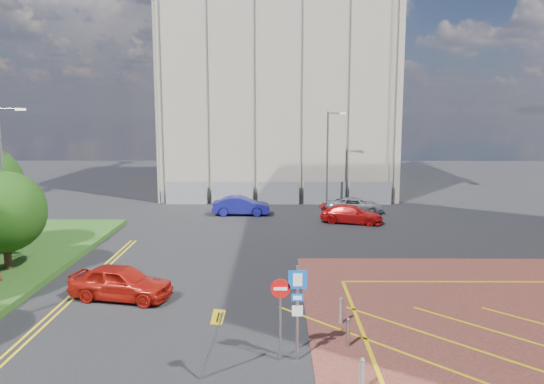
{
  "coord_description": "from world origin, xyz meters",
  "views": [
    {
      "loc": [
        -0.19,
        -15.34,
        8.11
      ],
      "look_at": [
        -0.35,
        4.84,
        4.99
      ],
      "focal_mm": 35.0,
      "sensor_mm": 36.0,
      "label": 1
    }
  ],
  "objects_px": {
    "lamp_left_far": "(4,177)",
    "sign_cluster": "(291,303)",
    "tree_c": "(4,212)",
    "car_red_back": "(352,214)",
    "car_silver_back": "(355,205)",
    "warning_sign": "(214,335)",
    "car_red_left": "(121,282)",
    "lamp_back": "(328,156)",
    "car_blue_back": "(241,206)"
  },
  "relations": [
    {
      "from": "lamp_left_far",
      "to": "sign_cluster",
      "type": "distance_m",
      "value": 18.58
    },
    {
      "from": "tree_c",
      "to": "car_red_back",
      "type": "distance_m",
      "value": 22.63
    },
    {
      "from": "sign_cluster",
      "to": "car_silver_back",
      "type": "bearing_deg",
      "value": 77.13
    },
    {
      "from": "lamp_left_far",
      "to": "car_silver_back",
      "type": "xyz_separation_m",
      "value": [
        20.47,
        14.17,
        -4.04
      ]
    },
    {
      "from": "warning_sign",
      "to": "car_red_left",
      "type": "distance_m",
      "value": 8.44
    },
    {
      "from": "lamp_back",
      "to": "car_red_left",
      "type": "height_order",
      "value": "lamp_back"
    },
    {
      "from": "lamp_back",
      "to": "car_red_left",
      "type": "xyz_separation_m",
      "value": [
        -10.97,
        -21.38,
        -3.6
      ]
    },
    {
      "from": "warning_sign",
      "to": "lamp_back",
      "type": "bearing_deg",
      "value": 77.74
    },
    {
      "from": "lamp_left_far",
      "to": "car_red_back",
      "type": "relative_size",
      "value": 1.77
    },
    {
      "from": "tree_c",
      "to": "sign_cluster",
      "type": "bearing_deg",
      "value": -33.16
    },
    {
      "from": "tree_c",
      "to": "sign_cluster",
      "type": "height_order",
      "value": "tree_c"
    },
    {
      "from": "sign_cluster",
      "to": "car_blue_back",
      "type": "bearing_deg",
      "value": 97.52
    },
    {
      "from": "lamp_left_far",
      "to": "warning_sign",
      "type": "xyz_separation_m",
      "value": [
        12.35,
        -12.28,
        -3.23
      ]
    },
    {
      "from": "car_red_back",
      "to": "car_red_left",
      "type": "bearing_deg",
      "value": 157.84
    },
    {
      "from": "lamp_left_far",
      "to": "car_red_left",
      "type": "relative_size",
      "value": 1.8
    },
    {
      "from": "car_red_back",
      "to": "car_silver_back",
      "type": "bearing_deg",
      "value": 4.06
    },
    {
      "from": "car_blue_back",
      "to": "car_silver_back",
      "type": "bearing_deg",
      "value": -83.86
    },
    {
      "from": "tree_c",
      "to": "lamp_back",
      "type": "height_order",
      "value": "lamp_back"
    },
    {
      "from": "lamp_left_far",
      "to": "car_blue_back",
      "type": "distance_m",
      "value": 18.01
    },
    {
      "from": "sign_cluster",
      "to": "car_red_back",
      "type": "height_order",
      "value": "sign_cluster"
    },
    {
      "from": "sign_cluster",
      "to": "car_blue_back",
      "type": "height_order",
      "value": "sign_cluster"
    },
    {
      "from": "car_red_left",
      "to": "car_red_back",
      "type": "distance_m",
      "value": 19.9
    },
    {
      "from": "car_red_left",
      "to": "car_blue_back",
      "type": "xyz_separation_m",
      "value": [
        3.98,
        18.67,
        -0.03
      ]
    },
    {
      "from": "lamp_back",
      "to": "car_silver_back",
      "type": "xyz_separation_m",
      "value": [
        1.97,
        -1.83,
        -3.74
      ]
    },
    {
      "from": "lamp_back",
      "to": "car_silver_back",
      "type": "height_order",
      "value": "lamp_back"
    },
    {
      "from": "tree_c",
      "to": "car_silver_back",
      "type": "xyz_separation_m",
      "value": [
        19.55,
        16.17,
        -2.57
      ]
    },
    {
      "from": "lamp_left_far",
      "to": "car_silver_back",
      "type": "height_order",
      "value": "lamp_left_far"
    },
    {
      "from": "lamp_left_far",
      "to": "warning_sign",
      "type": "bearing_deg",
      "value": -44.82
    },
    {
      "from": "lamp_back",
      "to": "car_silver_back",
      "type": "relative_size",
      "value": 1.78
    },
    {
      "from": "sign_cluster",
      "to": "warning_sign",
      "type": "relative_size",
      "value": 1.43
    },
    {
      "from": "sign_cluster",
      "to": "car_red_left",
      "type": "height_order",
      "value": "sign_cluster"
    },
    {
      "from": "tree_c",
      "to": "car_red_left",
      "type": "xyz_separation_m",
      "value": [
        6.61,
        -3.38,
        -2.44
      ]
    },
    {
      "from": "sign_cluster",
      "to": "warning_sign",
      "type": "xyz_separation_m",
      "value": [
        -2.36,
        -1.26,
        -0.52
      ]
    },
    {
      "from": "lamp_left_far",
      "to": "lamp_back",
      "type": "bearing_deg",
      "value": 40.86
    },
    {
      "from": "car_blue_back",
      "to": "car_silver_back",
      "type": "xyz_separation_m",
      "value": [
        8.97,
        0.88,
        -0.1
      ]
    },
    {
      "from": "warning_sign",
      "to": "car_blue_back",
      "type": "distance_m",
      "value": 25.59
    },
    {
      "from": "sign_cluster",
      "to": "car_blue_back",
      "type": "distance_m",
      "value": 24.55
    },
    {
      "from": "lamp_back",
      "to": "warning_sign",
      "type": "distance_m",
      "value": 29.09
    },
    {
      "from": "sign_cluster",
      "to": "warning_sign",
      "type": "bearing_deg",
      "value": -151.86
    },
    {
      "from": "lamp_left_far",
      "to": "car_blue_back",
      "type": "bearing_deg",
      "value": 49.11
    },
    {
      "from": "sign_cluster",
      "to": "car_blue_back",
      "type": "relative_size",
      "value": 0.72
    },
    {
      "from": "car_red_left",
      "to": "car_red_back",
      "type": "height_order",
      "value": "car_red_left"
    },
    {
      "from": "tree_c",
      "to": "warning_sign",
      "type": "height_order",
      "value": "tree_c"
    },
    {
      "from": "sign_cluster",
      "to": "car_red_left",
      "type": "xyz_separation_m",
      "value": [
        -7.19,
        5.63,
        -1.2
      ]
    },
    {
      "from": "tree_c",
      "to": "car_red_back",
      "type": "height_order",
      "value": "tree_c"
    },
    {
      "from": "warning_sign",
      "to": "tree_c",
      "type": "bearing_deg",
      "value": 138.05
    },
    {
      "from": "lamp_left_far",
      "to": "warning_sign",
      "type": "relative_size",
      "value": 3.58
    },
    {
      "from": "lamp_back",
      "to": "car_silver_back",
      "type": "distance_m",
      "value": 4.6
    },
    {
      "from": "warning_sign",
      "to": "car_red_back",
      "type": "bearing_deg",
      "value": 72.03
    },
    {
      "from": "lamp_back",
      "to": "sign_cluster",
      "type": "relative_size",
      "value": 2.5
    }
  ]
}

